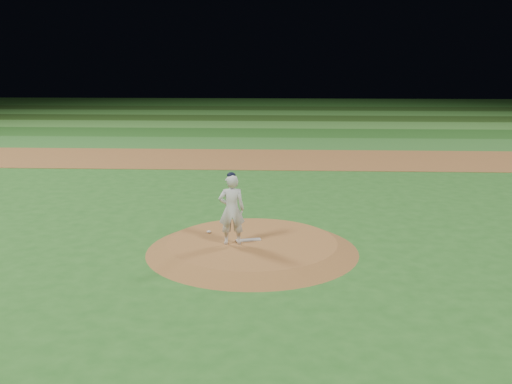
% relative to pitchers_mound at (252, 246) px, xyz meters
% --- Properties ---
extents(ground, '(120.00, 120.00, 0.00)m').
position_rel_pitchers_mound_xyz_m(ground, '(0.00, 0.00, -0.12)').
color(ground, '#245D1E').
rests_on(ground, ground).
extents(infield_dirt_band, '(70.00, 6.00, 0.02)m').
position_rel_pitchers_mound_xyz_m(infield_dirt_band, '(0.00, 14.00, -0.12)').
color(infield_dirt_band, brown).
rests_on(infield_dirt_band, ground).
extents(outfield_stripe_0, '(70.00, 5.00, 0.02)m').
position_rel_pitchers_mound_xyz_m(outfield_stripe_0, '(0.00, 19.50, -0.12)').
color(outfield_stripe_0, '#2B6524').
rests_on(outfield_stripe_0, ground).
extents(outfield_stripe_1, '(70.00, 5.00, 0.02)m').
position_rel_pitchers_mound_xyz_m(outfield_stripe_1, '(0.00, 24.50, -0.12)').
color(outfield_stripe_1, '#1E4F19').
rests_on(outfield_stripe_1, ground).
extents(outfield_stripe_2, '(70.00, 5.00, 0.02)m').
position_rel_pitchers_mound_xyz_m(outfield_stripe_2, '(0.00, 29.50, -0.12)').
color(outfield_stripe_2, '#38752A').
rests_on(outfield_stripe_2, ground).
extents(outfield_stripe_3, '(70.00, 5.00, 0.02)m').
position_rel_pitchers_mound_xyz_m(outfield_stripe_3, '(0.00, 34.50, -0.12)').
color(outfield_stripe_3, '#1F3F14').
rests_on(outfield_stripe_3, ground).
extents(outfield_stripe_4, '(70.00, 5.00, 0.02)m').
position_rel_pitchers_mound_xyz_m(outfield_stripe_4, '(0.00, 39.50, -0.12)').
color(outfield_stripe_4, '#347229').
rests_on(outfield_stripe_4, ground).
extents(outfield_stripe_5, '(70.00, 5.00, 0.02)m').
position_rel_pitchers_mound_xyz_m(outfield_stripe_5, '(0.00, 44.50, -0.12)').
color(outfield_stripe_5, '#1E4215').
rests_on(outfield_stripe_5, ground).
extents(pitchers_mound, '(5.50, 5.50, 0.25)m').
position_rel_pitchers_mound_xyz_m(pitchers_mound, '(0.00, 0.00, 0.00)').
color(pitchers_mound, brown).
rests_on(pitchers_mound, ground).
extents(pitching_rubber, '(0.67, 0.34, 0.03)m').
position_rel_pitchers_mound_xyz_m(pitching_rubber, '(-0.11, 0.05, 0.14)').
color(pitching_rubber, silver).
rests_on(pitching_rubber, pitchers_mound).
extents(rosin_bag, '(0.12, 0.12, 0.07)m').
position_rel_pitchers_mound_xyz_m(rosin_bag, '(-1.22, 0.67, 0.16)').
color(rosin_bag, silver).
rests_on(rosin_bag, pitchers_mound).
extents(pitcher_on_mound, '(0.71, 0.52, 1.87)m').
position_rel_pitchers_mound_xyz_m(pitcher_on_mound, '(-0.51, -0.24, 1.04)').
color(pitcher_on_mound, silver).
rests_on(pitcher_on_mound, pitchers_mound).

